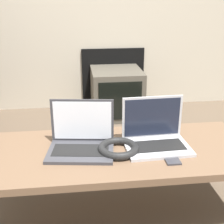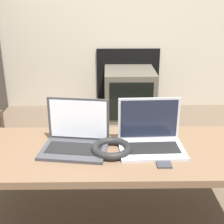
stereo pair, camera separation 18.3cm
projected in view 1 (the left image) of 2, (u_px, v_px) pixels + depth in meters
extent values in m
cube|color=black|center=(113.00, 78.00, 3.27)|extent=(0.64, 0.03, 0.61)
cube|color=brown|center=(119.00, 153.00, 1.61)|extent=(1.39, 0.58, 0.04)
cylinder|color=brown|center=(3.00, 168.00, 1.83)|extent=(0.04, 0.04, 0.35)
cylinder|color=brown|center=(215.00, 155.00, 1.98)|extent=(0.04, 0.04, 0.35)
cube|color=#38383D|center=(81.00, 152.00, 1.56)|extent=(0.36, 0.28, 0.02)
cube|color=black|center=(81.00, 150.00, 1.56)|extent=(0.29, 0.17, 0.00)
cube|color=#38383D|center=(82.00, 120.00, 1.62)|extent=(0.33, 0.05, 0.23)
cube|color=white|center=(82.00, 121.00, 1.62)|extent=(0.30, 0.05, 0.21)
cube|color=#B2B2B7|center=(157.00, 147.00, 1.61)|extent=(0.34, 0.25, 0.02)
cube|color=black|center=(157.00, 146.00, 1.60)|extent=(0.28, 0.14, 0.00)
cube|color=#B2B2B7|center=(152.00, 117.00, 1.67)|extent=(0.33, 0.02, 0.23)
cube|color=black|center=(152.00, 117.00, 1.66)|extent=(0.30, 0.01, 0.21)
torus|color=black|center=(118.00, 148.00, 1.57)|extent=(0.21, 0.21, 0.04)
cube|color=#333338|center=(171.00, 158.00, 1.51)|extent=(0.07, 0.12, 0.01)
cube|color=#4C473D|center=(116.00, 93.00, 3.05)|extent=(0.48, 0.51, 0.46)
cube|color=black|center=(120.00, 101.00, 2.81)|extent=(0.39, 0.01, 0.36)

